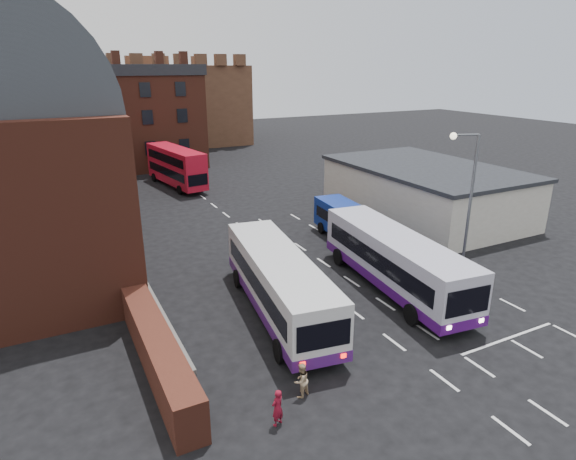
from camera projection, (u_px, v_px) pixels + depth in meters
name	position (u px, v px, depth m)	size (l,w,h in m)	color
ground	(383.00, 334.00, 23.02)	(180.00, 180.00, 0.00)	black
railway_station	(1.00, 138.00, 31.47)	(12.00, 28.00, 16.00)	#602B1E
forecourt_wall	(158.00, 352.00, 20.00)	(1.20, 10.00, 1.80)	#602B1E
cream_building	(424.00, 190.00, 40.56)	(10.40, 16.40, 4.25)	beige
brick_terrace	(105.00, 124.00, 57.28)	(22.00, 10.00, 11.00)	brown
castle_keep	(165.00, 104.00, 79.11)	(22.00, 22.00, 12.00)	brown
bus_white_outbound	(279.00, 280.00, 24.38)	(4.29, 11.88, 3.17)	silver
bus_white_inbound	(395.00, 258.00, 27.07)	(4.00, 12.13, 3.25)	silver
bus_blue	(356.00, 226.00, 33.68)	(3.04, 9.57, 2.57)	navy
bus_red_double	(176.00, 166.00, 49.97)	(3.79, 10.33, 4.04)	red
street_lamp	(467.00, 192.00, 27.85)	(1.67, 0.80, 8.65)	slate
pedestrian_red	(277.00, 408.00, 17.03)	(0.53, 0.35, 1.45)	maroon
pedestrian_beige	(301.00, 380.00, 18.51)	(0.70, 0.54, 1.44)	tan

